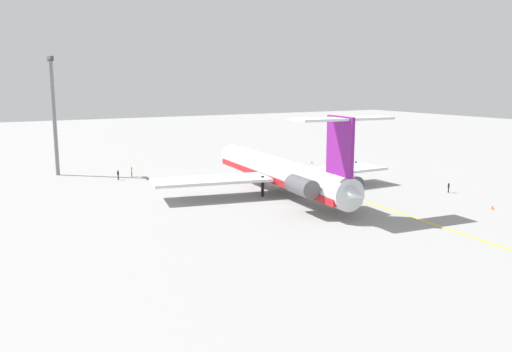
% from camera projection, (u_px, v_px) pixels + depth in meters
% --- Properties ---
extents(ground, '(345.04, 345.04, 0.00)m').
position_uv_depth(ground, '(287.00, 184.00, 89.47)').
color(ground, gray).
extents(main_jetliner, '(44.27, 39.18, 12.89)m').
position_uv_depth(main_jetliner, '(282.00, 172.00, 80.45)').
color(main_jetliner, silver).
rests_on(main_jetliner, ground).
extents(ground_crew_near_nose, '(0.27, 0.42, 1.67)m').
position_uv_depth(ground_crew_near_nose, '(449.00, 186.00, 82.24)').
color(ground_crew_near_nose, black).
rests_on(ground_crew_near_nose, ground).
extents(ground_crew_near_tail, '(0.27, 0.37, 1.67)m').
position_uv_depth(ground_crew_near_tail, '(356.00, 164.00, 104.40)').
color(ground_crew_near_tail, black).
rests_on(ground_crew_near_tail, ground).
extents(ground_crew_portside, '(0.37, 0.28, 1.70)m').
position_uv_depth(ground_crew_portside, '(132.00, 171.00, 96.13)').
color(ground_crew_portside, black).
rests_on(ground_crew_portside, ground).
extents(ground_crew_starboard, '(0.27, 0.39, 1.71)m').
position_uv_depth(ground_crew_starboard, '(118.00, 174.00, 92.96)').
color(ground_crew_starboard, black).
rests_on(ground_crew_starboard, ground).
extents(safety_cone_nose, '(0.40, 0.40, 0.55)m').
position_uv_depth(safety_cone_nose, '(312.00, 162.00, 111.52)').
color(safety_cone_nose, '#EA590F').
rests_on(safety_cone_nose, ground).
extents(safety_cone_wingtip, '(0.40, 0.40, 0.55)m').
position_uv_depth(safety_cone_wingtip, '(492.00, 207.00, 71.69)').
color(safety_cone_wingtip, '#EA590F').
rests_on(safety_cone_wingtip, ground).
extents(safety_cone_tail, '(0.40, 0.40, 0.55)m').
position_uv_depth(safety_cone_tail, '(290.00, 166.00, 106.80)').
color(safety_cone_tail, '#EA590F').
rests_on(safety_cone_tail, ground).
extents(taxiway_centreline, '(85.29, 6.67, 0.01)m').
position_uv_depth(taxiway_centreline, '(324.00, 188.00, 86.34)').
color(taxiway_centreline, gold).
rests_on(taxiway_centreline, ground).
extents(light_mast, '(4.00, 0.70, 21.45)m').
position_uv_depth(light_mast, '(54.00, 110.00, 95.87)').
color(light_mast, slate).
rests_on(light_mast, ground).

